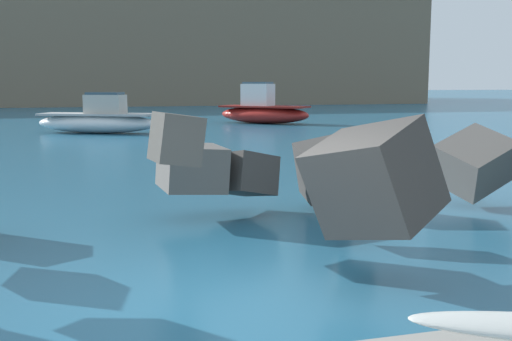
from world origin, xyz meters
name	(u,v)px	position (x,y,z in m)	size (l,w,h in m)	color
ground_plane	(232,302)	(0.00, 0.00, 0.00)	(400.00, 400.00, 0.00)	#235B7A
breakwater_jetty	(445,167)	(3.58, 1.47, 1.20)	(30.69, 7.25, 2.70)	#3D3A38
boat_near_right	(263,110)	(8.88, 29.31, 0.79)	(5.74, 5.46, 2.52)	maroon
boat_mid_left	(98,120)	(-0.96, 24.43, 0.66)	(6.28, 4.28, 2.00)	white
headland_bluff	(68,46)	(-3.53, 79.20, 7.30)	(85.91, 39.91, 14.56)	#756651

